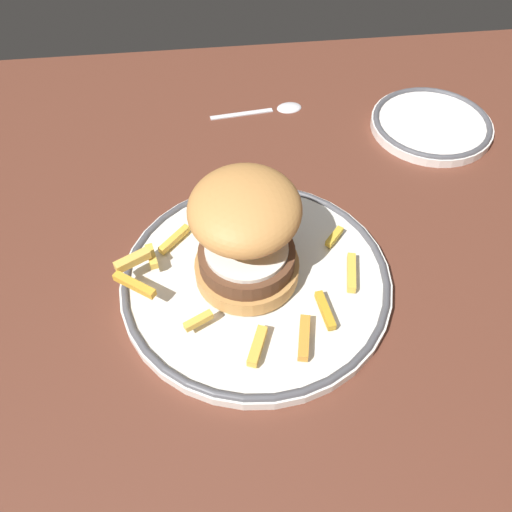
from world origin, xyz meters
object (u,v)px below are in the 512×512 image
burger (241,233)px  spoon (279,107)px  side_plate (431,124)px  dinner_plate (256,279)px

burger → spoon: size_ratio=1.02×
side_plate → spoon: 21.23cm
burger → side_plate: burger is taller
burger → side_plate: (28.34, 22.74, -6.26)cm
spoon → burger: bearing=-105.6°
burger → spoon: burger is taller
dinner_plate → burger: bearing=145.2°
dinner_plate → spoon: bearing=77.2°
dinner_plate → side_plate: bearing=41.2°
dinner_plate → side_plate: (27.00, 23.66, -0.00)cm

